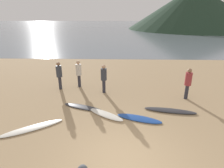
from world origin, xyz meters
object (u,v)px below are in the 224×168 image
at_px(surfboard_3, 139,118).
at_px(surfboard_4, 170,111).
at_px(person_3, 59,73).
at_px(surfboard_0, 32,128).
at_px(person_1, 104,77).
at_px(surfboard_2, 106,114).
at_px(surfboard_1, 83,107).
at_px(person_0, 79,72).
at_px(person_2, 188,81).

height_order(surfboard_3, surfboard_4, surfboard_4).
bearing_deg(surfboard_3, person_3, 161.76).
bearing_deg(surfboard_0, person_1, 22.60).
bearing_deg(surfboard_2, surfboard_1, -176.35).
distance_m(surfboard_1, surfboard_2, 1.42).
bearing_deg(person_0, surfboard_4, 131.06).
distance_m(surfboard_2, surfboard_4, 3.13).
height_order(surfboard_1, person_2, person_2).
bearing_deg(surfboard_2, person_3, 168.39).
distance_m(surfboard_0, surfboard_2, 3.19).
height_order(surfboard_2, person_3, person_3).
height_order(surfboard_1, surfboard_3, surfboard_3).
xyz_separation_m(surfboard_2, person_2, (4.33, 1.97, 0.98)).
distance_m(surfboard_1, surfboard_3, 2.91).
relative_size(surfboard_1, surfboard_3, 1.03).
relative_size(surfboard_4, person_0, 1.42).
height_order(surfboard_2, surfboard_4, surfboard_2).
xyz_separation_m(surfboard_0, person_2, (7.31, 3.13, 1.00)).
xyz_separation_m(surfboard_0, person_3, (-0.07, 4.33, 0.99)).
distance_m(surfboard_3, person_3, 5.80).
xyz_separation_m(surfboard_1, surfboard_2, (1.22, -0.73, 0.02)).
relative_size(surfboard_0, person_2, 1.45).
xyz_separation_m(surfboard_4, person_2, (1.24, 1.49, 0.98)).
xyz_separation_m(person_1, person_2, (4.61, -0.72, 0.02)).
xyz_separation_m(surfboard_4, person_3, (-6.13, 2.70, 0.97)).
distance_m(person_1, person_3, 2.81).
bearing_deg(surfboard_2, person_2, 58.99).
height_order(surfboard_2, person_0, person_0).
height_order(person_0, person_1, person_0).
height_order(surfboard_2, person_1, person_1).
xyz_separation_m(surfboard_1, person_3, (-1.82, 2.44, 0.99)).
xyz_separation_m(surfboard_1, person_2, (5.55, 1.24, 0.99)).
height_order(surfboard_4, person_2, person_2).
bearing_deg(surfboard_4, person_3, 167.12).
bearing_deg(surfboard_4, surfboard_3, -143.48).
relative_size(surfboard_2, person_3, 1.10).
xyz_separation_m(surfboard_2, person_0, (-1.92, 3.56, 0.97)).
bearing_deg(surfboard_4, person_0, 159.19).
distance_m(surfboard_2, surfboard_3, 1.54).
xyz_separation_m(surfboard_0, surfboard_1, (1.76, 1.89, 0.00)).
height_order(person_2, person_3, person_2).
bearing_deg(person_1, surfboard_1, 34.60).
bearing_deg(surfboard_1, person_3, 146.52).
relative_size(surfboard_1, person_1, 1.23).
bearing_deg(person_2, surfboard_2, 174.64).
height_order(surfboard_0, person_0, person_0).
xyz_separation_m(person_0, person_2, (6.25, -1.60, 0.01)).
relative_size(surfboard_1, person_0, 1.22).
distance_m(surfboard_0, surfboard_4, 6.28).
distance_m(surfboard_2, person_1, 2.87).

